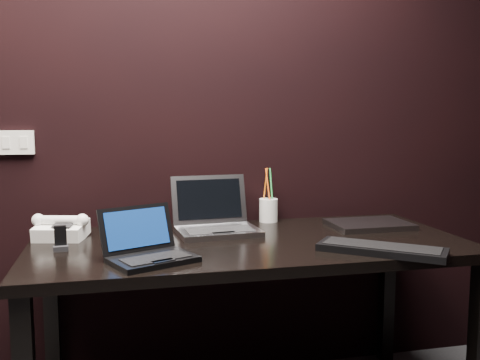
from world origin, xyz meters
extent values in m
plane|color=black|center=(0.00, 1.80, 1.30)|extent=(4.00, 0.00, 4.00)
cube|color=silver|center=(-0.62, 1.79, 1.12)|extent=(0.15, 0.02, 0.10)
cube|color=silver|center=(-0.66, 1.78, 1.12)|extent=(0.03, 0.01, 0.05)
cube|color=silver|center=(-0.58, 1.78, 1.12)|extent=(0.03, 0.01, 0.05)
cube|color=black|center=(0.30, 1.40, 0.72)|extent=(1.70, 0.80, 0.04)
cube|color=black|center=(1.10, 1.05, 0.35)|extent=(0.06, 0.06, 0.70)
cube|color=black|center=(-0.50, 1.75, 0.35)|extent=(0.06, 0.06, 0.70)
cube|color=black|center=(1.10, 1.75, 0.35)|extent=(0.06, 0.06, 0.70)
cube|color=black|center=(-0.10, 1.16, 0.75)|extent=(0.32, 0.28, 0.02)
cube|color=black|center=(-0.09, 1.14, 0.76)|extent=(0.25, 0.18, 0.00)
cube|color=black|center=(-0.07, 1.09, 0.76)|extent=(0.08, 0.06, 0.00)
cube|color=black|center=(-0.14, 1.27, 0.84)|extent=(0.27, 0.16, 0.16)
cube|color=#0A2152|center=(-0.14, 1.26, 0.84)|extent=(0.23, 0.13, 0.13)
cube|color=#A2A2A7|center=(0.20, 1.54, 0.75)|extent=(0.35, 0.27, 0.02)
cube|color=black|center=(0.20, 1.51, 0.76)|extent=(0.28, 0.15, 0.00)
cube|color=gray|center=(0.20, 1.45, 0.76)|extent=(0.10, 0.05, 0.00)
cube|color=#95959A|center=(0.19, 1.68, 0.87)|extent=(0.34, 0.09, 0.21)
cube|color=black|center=(0.19, 1.68, 0.87)|extent=(0.29, 0.07, 0.17)
cube|color=black|center=(0.71, 1.10, 0.75)|extent=(0.45, 0.40, 0.03)
cube|color=black|center=(0.71, 1.10, 0.77)|extent=(0.39, 0.35, 0.00)
cube|color=gray|center=(0.88, 1.53, 0.75)|extent=(0.35, 0.25, 0.02)
cube|color=white|center=(-0.43, 1.60, 0.77)|extent=(0.22, 0.21, 0.08)
cylinder|color=silver|center=(-0.43, 1.59, 0.82)|extent=(0.18, 0.08, 0.04)
sphere|color=silver|center=(-0.52, 1.61, 0.82)|extent=(0.06, 0.06, 0.05)
sphere|color=white|center=(-0.35, 1.57, 0.82)|extent=(0.06, 0.06, 0.05)
cube|color=black|center=(-0.42, 1.55, 0.80)|extent=(0.08, 0.07, 0.01)
cube|color=black|center=(-0.42, 1.41, 0.79)|extent=(0.04, 0.02, 0.09)
cube|color=black|center=(-0.41, 1.39, 0.75)|extent=(0.06, 0.04, 0.02)
cylinder|color=silver|center=(0.48, 1.75, 0.79)|extent=(0.09, 0.09, 0.11)
cylinder|color=orange|center=(0.47, 1.76, 0.91)|extent=(0.02, 0.03, 0.16)
cylinder|color=green|center=(0.49, 1.74, 0.91)|extent=(0.02, 0.02, 0.16)
cylinder|color=black|center=(0.48, 1.76, 0.91)|extent=(0.01, 0.02, 0.16)
cylinder|color=#D85114|center=(0.47, 1.74, 0.91)|extent=(0.02, 0.04, 0.16)
camera|label=1|loc=(-0.21, -0.61, 1.23)|focal=40.00mm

